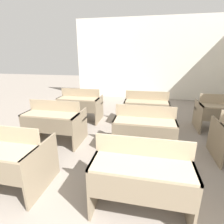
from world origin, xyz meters
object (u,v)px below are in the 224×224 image
(bench_third_left, at_px, (80,104))
(bench_third_right, at_px, (223,113))
(bench_front_center, at_px, (141,173))
(bench_second_left, at_px, (55,121))
(bench_front_left, at_px, (4,156))
(bench_second_center, at_px, (144,128))
(bench_third_center, at_px, (146,108))

(bench_third_left, height_order, bench_third_right, same)
(bench_front_center, relative_size, bench_second_left, 1.00)
(bench_front_left, height_order, bench_third_left, same)
(bench_second_center, relative_size, bench_third_right, 1.00)
(bench_second_left, height_order, bench_third_right, same)
(bench_second_center, relative_size, bench_third_center, 1.00)
(bench_front_left, distance_m, bench_third_left, 2.64)
(bench_second_center, xyz_separation_m, bench_third_right, (1.76, 1.31, 0.00))
(bench_third_left, bearing_deg, bench_third_right, -0.26)
(bench_second_center, bearing_deg, bench_front_center, -89.63)
(bench_third_right, bearing_deg, bench_third_left, 179.74)
(bench_second_center, xyz_separation_m, bench_third_center, (0.01, 1.34, 0.00))
(bench_second_left, bearing_deg, bench_third_right, 20.12)
(bench_second_center, height_order, bench_third_right, same)
(bench_second_left, xyz_separation_m, bench_third_center, (1.79, 1.32, 0.00))
(bench_front_center, height_order, bench_third_left, same)
(bench_second_center, bearing_deg, bench_third_center, 89.65)
(bench_front_left, bearing_deg, bench_second_center, 36.40)
(bench_third_center, distance_m, bench_third_right, 1.75)
(bench_front_center, relative_size, bench_third_left, 1.00)
(bench_second_center, distance_m, bench_third_center, 1.34)
(bench_third_center, bearing_deg, bench_third_right, -0.84)
(bench_front_center, xyz_separation_m, bench_second_center, (-0.01, 1.29, 0.00))
(bench_front_left, relative_size, bench_third_right, 1.00)
(bench_second_left, bearing_deg, bench_front_left, -89.72)
(bench_front_center, xyz_separation_m, bench_third_center, (-0.00, 2.62, 0.00))
(bench_front_left, bearing_deg, bench_third_center, 55.99)
(bench_third_left, distance_m, bench_third_right, 3.52)
(bench_front_center, height_order, bench_second_center, same)
(bench_front_left, relative_size, bench_third_center, 1.00)
(bench_third_left, distance_m, bench_third_center, 1.76)
(bench_third_center, bearing_deg, bench_second_center, -90.35)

